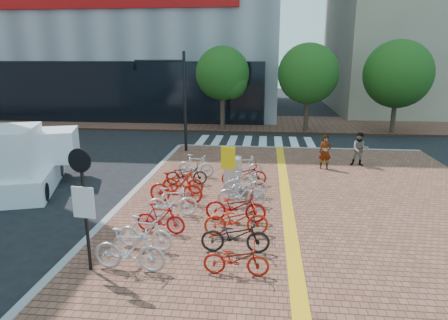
# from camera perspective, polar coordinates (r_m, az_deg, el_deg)

# --- Properties ---
(ground) EXTENTS (120.00, 120.00, 0.00)m
(ground) POSITION_cam_1_polar(r_m,az_deg,el_deg) (12.52, 0.15, -10.68)
(ground) COLOR black
(ground) RESTS_ON ground
(kerb_north) EXTENTS (14.00, 0.25, 0.15)m
(kerb_north) POSITION_cam_1_polar(r_m,az_deg,el_deg) (23.93, 10.31, 1.60)
(kerb_north) COLOR gray
(kerb_north) RESTS_ON ground
(far_sidewalk) EXTENTS (70.00, 8.00, 0.15)m
(far_sidewalk) POSITION_cam_1_polar(r_m,az_deg,el_deg) (32.72, 3.96, 5.24)
(far_sidewalk) COLOR brown
(far_sidewalk) RESTS_ON ground
(building_beige) EXTENTS (20.00, 18.00, 18.00)m
(building_beige) POSITION_cam_1_polar(r_m,az_deg,el_deg) (46.58, 28.64, 17.36)
(building_beige) COLOR gray
(building_beige) RESTS_ON ground
(crosswalk) EXTENTS (7.50, 4.00, 0.01)m
(crosswalk) POSITION_cam_1_polar(r_m,az_deg,el_deg) (25.84, 4.46, 2.58)
(crosswalk) COLOR silver
(crosswalk) RESTS_ON ground
(street_trees) EXTENTS (16.20, 4.60, 6.35)m
(street_trees) POSITION_cam_1_polar(r_m,az_deg,el_deg) (29.01, 14.03, 11.67)
(street_trees) COLOR #38281E
(street_trees) RESTS_ON far_sidewalk
(bike_0) EXTENTS (1.89, 0.64, 1.12)m
(bike_0) POSITION_cam_1_polar(r_m,az_deg,el_deg) (10.38, -13.38, -12.38)
(bike_0) COLOR silver
(bike_0) RESTS_ON sidewalk
(bike_1) EXTENTS (1.66, 0.71, 0.97)m
(bike_1) POSITION_cam_1_polar(r_m,az_deg,el_deg) (11.37, -11.22, -10.18)
(bike_1) COLOR silver
(bike_1) RESTS_ON sidewalk
(bike_2) EXTENTS (1.60, 0.64, 0.93)m
(bike_2) POSITION_cam_1_polar(r_m,az_deg,el_deg) (12.29, -9.05, -8.24)
(bike_2) COLOR #B30C0E
(bike_2) RESTS_ON sidewalk
(bike_3) EXTENTS (1.74, 0.81, 1.01)m
(bike_3) POSITION_cam_1_polar(r_m,az_deg,el_deg) (13.47, -7.41, -5.93)
(bike_3) COLOR white
(bike_3) RESTS_ON sidewalk
(bike_4) EXTENTS (1.97, 0.58, 1.18)m
(bike_4) POSITION_cam_1_polar(r_m,az_deg,el_deg) (14.55, -6.87, -4.00)
(bike_4) COLOR red
(bike_4) RESTS_ON sidewalk
(bike_5) EXTENTS (1.63, 0.50, 0.97)m
(bike_5) POSITION_cam_1_polar(r_m,az_deg,el_deg) (15.58, -5.92, -3.10)
(bike_5) COLOR #B2200C
(bike_5) RESTS_ON sidewalk
(bike_6) EXTENTS (1.78, 0.84, 0.90)m
(bike_6) POSITION_cam_1_polar(r_m,az_deg,el_deg) (16.68, -5.40, -2.03)
(bike_6) COLOR black
(bike_6) RESTS_ON sidewalk
(bike_7) EXTENTS (1.71, 0.65, 1.00)m
(bike_7) POSITION_cam_1_polar(r_m,az_deg,el_deg) (17.76, -4.03, -0.79)
(bike_7) COLOR silver
(bike_7) RESTS_ON sidewalk
(bike_8) EXTENTS (1.62, 0.59, 0.85)m
(bike_8) POSITION_cam_1_polar(r_m,az_deg,el_deg) (9.99, 1.75, -13.95)
(bike_8) COLOR #A31A0B
(bike_8) RESTS_ON sidewalk
(bike_9) EXTENTS (1.90, 0.73, 0.98)m
(bike_9) POSITION_cam_1_polar(r_m,az_deg,el_deg) (11.00, 1.62, -10.72)
(bike_9) COLOR black
(bike_9) RESTS_ON sidewalk
(bike_10) EXTENTS (2.00, 0.96, 1.01)m
(bike_10) POSITION_cam_1_polar(r_m,az_deg,el_deg) (11.98, 1.76, -8.48)
(bike_10) COLOR red
(bike_10) RESTS_ON sidewalk
(bike_11) EXTENTS (1.99, 0.77, 1.03)m
(bike_11) POSITION_cam_1_polar(r_m,az_deg,el_deg) (12.95, 1.66, -6.62)
(bike_11) COLOR #9D0C0B
(bike_11) RESTS_ON sidewalk
(bike_12) EXTENTS (1.77, 0.71, 1.04)m
(bike_12) POSITION_cam_1_polar(r_m,az_deg,el_deg) (14.19, 2.59, -4.69)
(bike_12) COLOR #B7B6BB
(bike_12) RESTS_ON sidewalk
(bike_13) EXTENTS (1.72, 0.60, 1.02)m
(bike_13) POSITION_cam_1_polar(r_m,az_deg,el_deg) (15.17, 3.02, -3.46)
(bike_13) COLOR #B7B7BC
(bike_13) RESTS_ON sidewalk
(bike_14) EXTENTS (1.94, 0.93, 0.98)m
(bike_14) POSITION_cam_1_polar(r_m,az_deg,el_deg) (16.50, 2.87, -2.03)
(bike_14) COLOR #9D120B
(bike_14) RESTS_ON sidewalk
(bike_15) EXTENTS (1.74, 0.76, 1.01)m
(bike_15) POSITION_cam_1_polar(r_m,az_deg,el_deg) (17.53, 2.85, -0.97)
(bike_15) COLOR #BABAC0
(bike_15) RESTS_ON sidewalk
(pedestrian_a) EXTENTS (0.60, 0.40, 1.63)m
(pedestrian_a) POSITION_cam_1_polar(r_m,az_deg,el_deg) (19.46, 14.25, 1.10)
(pedestrian_a) COLOR gray
(pedestrian_a) RESTS_ON sidewalk
(pedestrian_b) EXTENTS (0.88, 0.73, 1.66)m
(pedestrian_b) POSITION_cam_1_polar(r_m,az_deg,el_deg) (20.50, 18.85, 1.48)
(pedestrian_b) COLOR #4C4D60
(pedestrian_b) RESTS_ON sidewalk
(utility_box) EXTENTS (0.68, 0.54, 1.34)m
(utility_box) POSITION_cam_1_polar(r_m,az_deg,el_deg) (15.83, 1.22, -2.05)
(utility_box) COLOR silver
(utility_box) RESTS_ON sidewalk
(yellow_sign) EXTENTS (0.54, 0.17, 1.99)m
(yellow_sign) POSITION_cam_1_polar(r_m,az_deg,el_deg) (14.80, 0.56, -0.39)
(yellow_sign) COLOR #B7B7BC
(yellow_sign) RESTS_ON sidewalk
(notice_sign) EXTENTS (0.58, 0.16, 3.14)m
(notice_sign) POSITION_cam_1_polar(r_m,az_deg,el_deg) (10.11, -19.46, -4.81)
(notice_sign) COLOR black
(notice_sign) RESTS_ON sidewalk
(traffic_light_pole) EXTENTS (2.95, 1.14, 5.49)m
(traffic_light_pole) POSITION_cam_1_polar(r_m,az_deg,el_deg) (22.57, -8.88, 10.81)
(traffic_light_pole) COLOR black
(traffic_light_pole) RESTS_ON sidewalk
(box_truck) EXTENTS (3.38, 5.05, 2.70)m
(box_truck) POSITION_cam_1_polar(r_m,az_deg,el_deg) (18.05, -26.37, -0.03)
(box_truck) COLOR white
(box_truck) RESTS_ON ground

